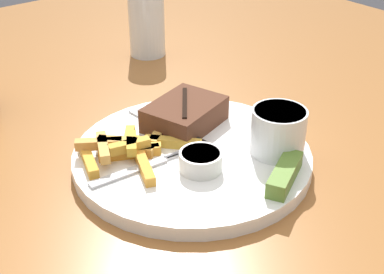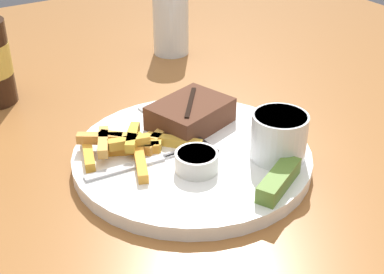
{
  "view_description": "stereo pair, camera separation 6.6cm",
  "coord_description": "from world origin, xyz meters",
  "px_view_note": "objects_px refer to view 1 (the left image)",
  "views": [
    {
      "loc": [
        -0.36,
        -0.45,
        1.13
      ],
      "look_at": [
        0.0,
        0.0,
        0.8
      ],
      "focal_mm": 50.0,
      "sensor_mm": 36.0,
      "label": 1
    },
    {
      "loc": [
        -0.3,
        -0.48,
        1.13
      ],
      "look_at": [
        0.0,
        0.0,
        0.8
      ],
      "focal_mm": 50.0,
      "sensor_mm": 36.0,
      "label": 2
    }
  ],
  "objects_px": {
    "coleslaw_cup": "(278,129)",
    "knife_utensil": "(180,134)",
    "dipping_sauce_cup": "(201,160)",
    "dinner_plate": "(192,157)",
    "fork_utensil": "(137,169)",
    "steak_portion": "(185,114)",
    "pickle_spear": "(285,174)",
    "drinking_glass": "(147,24)"
  },
  "relations": [
    {
      "from": "dipping_sauce_cup",
      "to": "knife_utensil",
      "type": "relative_size",
      "value": 0.31
    },
    {
      "from": "drinking_glass",
      "to": "knife_utensil",
      "type": "bearing_deg",
      "value": -117.46
    },
    {
      "from": "steak_portion",
      "to": "dipping_sauce_cup",
      "type": "relative_size",
      "value": 2.35
    },
    {
      "from": "coleslaw_cup",
      "to": "fork_utensil",
      "type": "xyz_separation_m",
      "value": [
        -0.16,
        0.07,
        -0.03
      ]
    },
    {
      "from": "coleslaw_cup",
      "to": "knife_utensil",
      "type": "xyz_separation_m",
      "value": [
        -0.07,
        0.11,
        -0.03
      ]
    },
    {
      "from": "dinner_plate",
      "to": "pickle_spear",
      "type": "height_order",
      "value": "pickle_spear"
    },
    {
      "from": "fork_utensil",
      "to": "pickle_spear",
      "type": "bearing_deg",
      "value": -41.52
    },
    {
      "from": "steak_portion",
      "to": "dipping_sauce_cup",
      "type": "bearing_deg",
      "value": -118.13
    },
    {
      "from": "dipping_sauce_cup",
      "to": "knife_utensil",
      "type": "height_order",
      "value": "dipping_sauce_cup"
    },
    {
      "from": "steak_portion",
      "to": "fork_utensil",
      "type": "distance_m",
      "value": 0.12
    },
    {
      "from": "knife_utensil",
      "to": "drinking_glass",
      "type": "xyz_separation_m",
      "value": [
        0.16,
        0.3,
        0.04
      ]
    },
    {
      "from": "dipping_sauce_cup",
      "to": "dinner_plate",
      "type": "bearing_deg",
      "value": 65.15
    },
    {
      "from": "coleslaw_cup",
      "to": "fork_utensil",
      "type": "distance_m",
      "value": 0.18
    },
    {
      "from": "pickle_spear",
      "to": "drinking_glass",
      "type": "bearing_deg",
      "value": 74.66
    },
    {
      "from": "pickle_spear",
      "to": "dipping_sauce_cup",
      "type": "bearing_deg",
      "value": 126.81
    },
    {
      "from": "steak_portion",
      "to": "drinking_glass",
      "type": "relative_size",
      "value": 1.03
    },
    {
      "from": "fork_utensil",
      "to": "dinner_plate",
      "type": "bearing_deg",
      "value": 0.0
    },
    {
      "from": "dinner_plate",
      "to": "fork_utensil",
      "type": "distance_m",
      "value": 0.08
    },
    {
      "from": "dipping_sauce_cup",
      "to": "fork_utensil",
      "type": "relative_size",
      "value": 0.38
    },
    {
      "from": "dipping_sauce_cup",
      "to": "fork_utensil",
      "type": "distance_m",
      "value": 0.08
    },
    {
      "from": "knife_utensil",
      "to": "drinking_glass",
      "type": "height_order",
      "value": "drinking_glass"
    },
    {
      "from": "dinner_plate",
      "to": "coleslaw_cup",
      "type": "height_order",
      "value": "coleslaw_cup"
    },
    {
      "from": "fork_utensil",
      "to": "drinking_glass",
      "type": "height_order",
      "value": "drinking_glass"
    },
    {
      "from": "coleslaw_cup",
      "to": "pickle_spear",
      "type": "relative_size",
      "value": 0.83
    },
    {
      "from": "dinner_plate",
      "to": "fork_utensil",
      "type": "relative_size",
      "value": 2.24
    },
    {
      "from": "fork_utensil",
      "to": "knife_utensil",
      "type": "height_order",
      "value": "knife_utensil"
    },
    {
      "from": "dinner_plate",
      "to": "knife_utensil",
      "type": "xyz_separation_m",
      "value": [
        0.01,
        0.04,
        0.01
      ]
    },
    {
      "from": "dinner_plate",
      "to": "pickle_spear",
      "type": "xyz_separation_m",
      "value": [
        0.04,
        -0.12,
        0.02
      ]
    },
    {
      "from": "steak_portion",
      "to": "coleslaw_cup",
      "type": "relative_size",
      "value": 1.78
    },
    {
      "from": "coleslaw_cup",
      "to": "pickle_spear",
      "type": "xyz_separation_m",
      "value": [
        -0.04,
        -0.05,
        -0.02
      ]
    },
    {
      "from": "dipping_sauce_cup",
      "to": "drinking_glass",
      "type": "xyz_separation_m",
      "value": [
        0.19,
        0.38,
        0.03
      ]
    },
    {
      "from": "dinner_plate",
      "to": "knife_utensil",
      "type": "distance_m",
      "value": 0.04
    },
    {
      "from": "steak_portion",
      "to": "fork_utensil",
      "type": "bearing_deg",
      "value": -155.51
    },
    {
      "from": "steak_portion",
      "to": "dipping_sauce_cup",
      "type": "xyz_separation_m",
      "value": [
        -0.05,
        -0.1,
        -0.0
      ]
    },
    {
      "from": "dipping_sauce_cup",
      "to": "fork_utensil",
      "type": "height_order",
      "value": "dipping_sauce_cup"
    },
    {
      "from": "dinner_plate",
      "to": "drinking_glass",
      "type": "xyz_separation_m",
      "value": [
        0.17,
        0.34,
        0.05
      ]
    },
    {
      "from": "steak_portion",
      "to": "coleslaw_cup",
      "type": "height_order",
      "value": "coleslaw_cup"
    },
    {
      "from": "pickle_spear",
      "to": "fork_utensil",
      "type": "xyz_separation_m",
      "value": [
        -0.12,
        0.12,
        -0.01
      ]
    },
    {
      "from": "fork_utensil",
      "to": "coleslaw_cup",
      "type": "bearing_deg",
      "value": -20.0
    },
    {
      "from": "pickle_spear",
      "to": "steak_portion",
      "type": "bearing_deg",
      "value": 92.55
    },
    {
      "from": "dipping_sauce_cup",
      "to": "drinking_glass",
      "type": "height_order",
      "value": "drinking_glass"
    },
    {
      "from": "dinner_plate",
      "to": "pickle_spear",
      "type": "distance_m",
      "value": 0.13
    }
  ]
}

